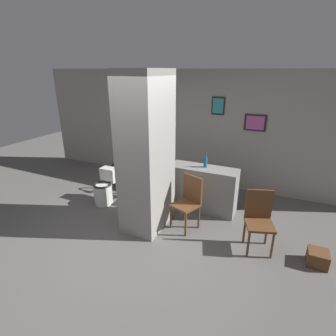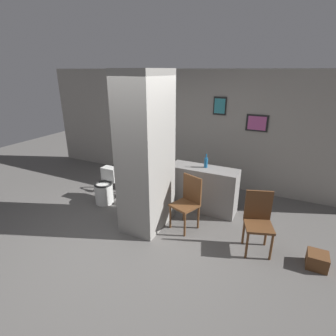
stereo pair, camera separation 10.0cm
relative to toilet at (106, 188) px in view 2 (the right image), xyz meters
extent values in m
plane|color=#5B5956|center=(1.09, -0.80, -0.30)|extent=(14.00, 14.00, 0.00)
cube|color=gray|center=(1.09, 1.83, 1.00)|extent=(8.00, 0.06, 2.60)
cube|color=black|center=(-0.51, 1.79, 1.40)|extent=(0.36, 0.02, 0.48)
cube|color=#E0CC4C|center=(-0.51, 1.77, 1.40)|extent=(0.30, 0.01, 0.39)
cube|color=black|center=(2.59, 1.79, 1.25)|extent=(0.44, 0.02, 0.34)
cube|color=#B24C8C|center=(2.59, 1.77, 1.25)|extent=(0.36, 0.01, 0.28)
cube|color=black|center=(1.79, 1.79, 1.55)|extent=(0.28, 0.02, 0.38)
cube|color=teal|center=(1.79, 1.77, 1.55)|extent=(0.23, 0.01, 0.31)
cube|color=gray|center=(1.20, -0.33, 1.00)|extent=(0.62, 0.93, 2.60)
cylinder|color=black|center=(0.87, -0.52, 1.25)|extent=(0.03, 0.40, 0.40)
cylinder|color=red|center=(0.86, -0.52, 1.25)|extent=(0.01, 0.07, 0.07)
cube|color=gray|center=(1.90, 0.57, 0.13)|extent=(1.29, 0.44, 0.86)
cylinder|color=silver|center=(0.00, -0.06, -0.10)|extent=(0.37, 0.37, 0.40)
torus|color=black|center=(0.00, -0.06, 0.12)|extent=(0.36, 0.36, 0.04)
cube|color=silver|center=(0.00, 0.19, 0.25)|extent=(0.33, 0.20, 0.29)
cylinder|color=brown|center=(1.62, -0.30, -0.09)|extent=(0.04, 0.04, 0.42)
cylinder|color=brown|center=(1.93, -0.41, -0.09)|extent=(0.04, 0.04, 0.42)
cylinder|color=brown|center=(1.74, 0.02, -0.09)|extent=(0.04, 0.04, 0.42)
cylinder|color=brown|center=(2.05, -0.10, -0.09)|extent=(0.04, 0.04, 0.42)
cube|color=brown|center=(1.84, -0.20, 0.14)|extent=(0.51, 0.51, 0.04)
cube|color=brown|center=(1.90, -0.03, 0.39)|extent=(0.38, 0.17, 0.47)
cylinder|color=brown|center=(2.94, -0.51, -0.09)|extent=(0.04, 0.04, 0.42)
cylinder|color=brown|center=(3.26, -0.40, -0.09)|extent=(0.04, 0.04, 0.42)
cylinder|color=brown|center=(2.83, -0.19, -0.09)|extent=(0.04, 0.04, 0.42)
cylinder|color=brown|center=(3.15, -0.08, -0.09)|extent=(0.04, 0.04, 0.42)
cube|color=brown|center=(3.05, -0.30, 0.14)|extent=(0.50, 0.50, 0.04)
cube|color=brown|center=(2.99, -0.13, 0.39)|extent=(0.38, 0.15, 0.47)
torus|color=black|center=(0.04, 0.58, 0.06)|extent=(0.71, 0.04, 0.71)
torus|color=black|center=(1.00, 0.58, 0.06)|extent=(0.71, 0.04, 0.71)
cylinder|color=#266633|center=(0.52, 0.58, 0.24)|extent=(0.89, 0.04, 0.04)
cylinder|color=#266633|center=(0.28, 0.58, 0.24)|extent=(0.03, 0.03, 0.37)
cylinder|color=#266633|center=(0.96, 0.58, 0.24)|extent=(0.03, 0.03, 0.34)
cube|color=black|center=(0.28, 0.58, 0.44)|extent=(0.16, 0.06, 0.04)
cylinder|color=#262626|center=(0.96, 0.58, 0.41)|extent=(0.03, 0.42, 0.03)
cylinder|color=#19598C|center=(1.92, 0.61, 0.66)|extent=(0.07, 0.07, 0.19)
cylinder|color=#19598C|center=(1.92, 0.61, 0.79)|extent=(0.03, 0.03, 0.08)
sphere|color=#333333|center=(1.92, 0.61, 0.84)|extent=(0.03, 0.03, 0.03)
cube|color=brown|center=(3.86, -0.27, -0.19)|extent=(0.27, 0.27, 0.22)
camera|label=1|loc=(3.20, -3.86, 2.29)|focal=28.00mm
camera|label=2|loc=(3.29, -3.82, 2.29)|focal=28.00mm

